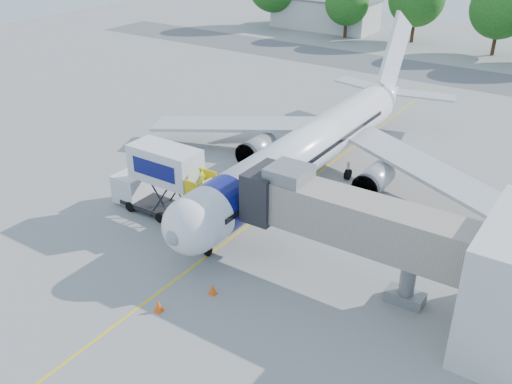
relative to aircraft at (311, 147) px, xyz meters
The scene contains 12 objects.
ground 5.07m from the aircraft, 90.00° to the right, with size 160.00×160.00×0.00m, color gray.
guidance_line 5.06m from the aircraft, 90.00° to the right, with size 0.15×70.00×0.01m, color yellow.
taxiway_strip 37.99m from the aircraft, 90.00° to the left, with size 120.00×10.00×0.01m, color #59595B.
aircraft is the anchor object (origin of this frame).
jet_bridge 13.77m from the aircraft, 54.30° to the right, with size 13.90×3.20×6.60m.
catering_hiloader 12.77m from the aircraft, 119.40° to the right, with size 8.50×2.44×5.50m.
ground_tug 23.04m from the aircraft, 87.11° to the right, with size 3.57×2.30×1.32m.
safety_cone_a 17.14m from the aircraft, 80.61° to the right, with size 0.46×0.46×0.73m.
safety_cone_b 19.88m from the aircraft, 86.55° to the right, with size 0.50×0.50×0.79m.
outbuilding_left 62.50m from the aircraft, 116.61° to the left, with size 18.40×8.40×5.30m.
tree_b 55.58m from the aircraft, 112.93° to the left, with size 7.21×7.21×9.19m.
tree_d 52.53m from the aircraft, 87.78° to the left, with size 8.67×8.67×11.06m.
Camera 1 is at (20.08, -33.82, 20.91)m, focal length 40.00 mm.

